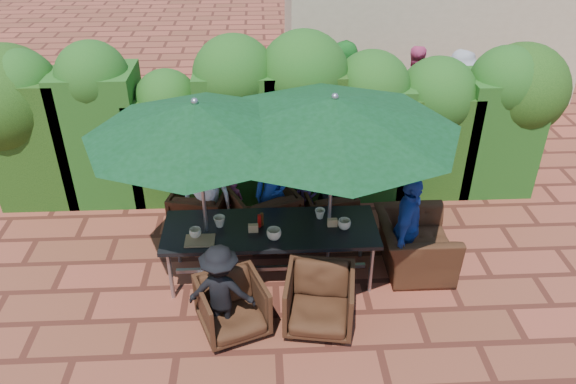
{
  "coord_description": "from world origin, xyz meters",
  "views": [
    {
      "loc": [
        -0.11,
        -5.43,
        4.71
      ],
      "look_at": [
        0.18,
        0.4,
        1.12
      ],
      "focal_mm": 35.0,
      "sensor_mm": 36.0,
      "label": 1
    }
  ],
  "objects_px": {
    "umbrella_left": "(196,119)",
    "chair_end_right": "(415,237)",
    "chair_far_right": "(328,206)",
    "chair_far_mid": "(264,211)",
    "dining_table": "(271,233)",
    "chair_near_left": "(232,304)",
    "chair_far_left": "(202,207)",
    "chair_near_right": "(320,298)",
    "umbrella_right": "(334,114)"
  },
  "relations": [
    {
      "from": "umbrella_left",
      "to": "chair_end_right",
      "type": "distance_m",
      "value": 3.16
    },
    {
      "from": "chair_far_right",
      "to": "chair_far_mid",
      "type": "bearing_deg",
      "value": 0.37
    },
    {
      "from": "dining_table",
      "to": "chair_far_right",
      "type": "height_order",
      "value": "dining_table"
    },
    {
      "from": "chair_far_mid",
      "to": "umbrella_left",
      "type": "bearing_deg",
      "value": 27.46
    },
    {
      "from": "chair_far_right",
      "to": "chair_near_left",
      "type": "distance_m",
      "value": 2.34
    },
    {
      "from": "chair_end_right",
      "to": "chair_far_left",
      "type": "bearing_deg",
      "value": 71.25
    },
    {
      "from": "chair_far_right",
      "to": "chair_near_right",
      "type": "height_order",
      "value": "chair_near_right"
    },
    {
      "from": "dining_table",
      "to": "chair_far_right",
      "type": "distance_m",
      "value": 1.38
    },
    {
      "from": "chair_near_left",
      "to": "umbrella_left",
      "type": "bearing_deg",
      "value": 89.34
    },
    {
      "from": "chair_far_mid",
      "to": "chair_near_right",
      "type": "relative_size",
      "value": 1.08
    },
    {
      "from": "chair_end_right",
      "to": "chair_near_left",
      "type": "bearing_deg",
      "value": 113.84
    },
    {
      "from": "chair_near_left",
      "to": "chair_end_right",
      "type": "height_order",
      "value": "chair_end_right"
    },
    {
      "from": "chair_far_left",
      "to": "chair_near_left",
      "type": "height_order",
      "value": "chair_far_left"
    },
    {
      "from": "chair_near_right",
      "to": "chair_far_mid",
      "type": "bearing_deg",
      "value": 118.42
    },
    {
      "from": "chair_far_left",
      "to": "chair_end_right",
      "type": "height_order",
      "value": "chair_end_right"
    },
    {
      "from": "dining_table",
      "to": "chair_far_mid",
      "type": "height_order",
      "value": "chair_far_mid"
    },
    {
      "from": "chair_near_right",
      "to": "dining_table",
      "type": "bearing_deg",
      "value": 130.47
    },
    {
      "from": "umbrella_right",
      "to": "chair_near_right",
      "type": "relative_size",
      "value": 3.71
    },
    {
      "from": "umbrella_left",
      "to": "chair_near_right",
      "type": "height_order",
      "value": "umbrella_left"
    },
    {
      "from": "umbrella_right",
      "to": "dining_table",
      "type": "bearing_deg",
      "value": -175.89
    },
    {
      "from": "chair_far_mid",
      "to": "dining_table",
      "type": "bearing_deg",
      "value": 70.62
    },
    {
      "from": "chair_end_right",
      "to": "umbrella_left",
      "type": "bearing_deg",
      "value": 92.61
    },
    {
      "from": "umbrella_right",
      "to": "chair_near_right",
      "type": "height_order",
      "value": "umbrella_right"
    },
    {
      "from": "umbrella_left",
      "to": "chair_far_right",
      "type": "bearing_deg",
      "value": 33.12
    },
    {
      "from": "chair_far_left",
      "to": "umbrella_right",
      "type": "bearing_deg",
      "value": 162.32
    },
    {
      "from": "chair_far_left",
      "to": "chair_near_left",
      "type": "distance_m",
      "value": 2.03
    },
    {
      "from": "chair_far_left",
      "to": "chair_far_mid",
      "type": "xyz_separation_m",
      "value": [
        0.88,
        -0.18,
        0.03
      ]
    },
    {
      "from": "chair_far_right",
      "to": "chair_end_right",
      "type": "xyz_separation_m",
      "value": [
        1.01,
        -0.94,
        0.11
      ]
    },
    {
      "from": "umbrella_right",
      "to": "chair_near_left",
      "type": "distance_m",
      "value": 2.39
    },
    {
      "from": "umbrella_right",
      "to": "chair_near_right",
      "type": "distance_m",
      "value": 2.06
    },
    {
      "from": "umbrella_left",
      "to": "chair_far_right",
      "type": "height_order",
      "value": "umbrella_left"
    },
    {
      "from": "umbrella_right",
      "to": "chair_far_mid",
      "type": "xyz_separation_m",
      "value": [
        -0.8,
        0.83,
        -1.8
      ]
    },
    {
      "from": "chair_near_left",
      "to": "chair_end_right",
      "type": "relative_size",
      "value": 0.68
    },
    {
      "from": "chair_end_right",
      "to": "chair_near_right",
      "type": "bearing_deg",
      "value": 126.81
    },
    {
      "from": "umbrella_left",
      "to": "chair_far_mid",
      "type": "bearing_deg",
      "value": 51.8
    },
    {
      "from": "dining_table",
      "to": "chair_far_mid",
      "type": "xyz_separation_m",
      "value": [
        -0.08,
        0.88,
        -0.26
      ]
    },
    {
      "from": "umbrella_left",
      "to": "dining_table",
      "type": "bearing_deg",
      "value": 0.46
    },
    {
      "from": "umbrella_left",
      "to": "chair_end_right",
      "type": "bearing_deg",
      "value": 2.46
    },
    {
      "from": "chair_near_left",
      "to": "chair_far_left",
      "type": "bearing_deg",
      "value": 83.75
    },
    {
      "from": "dining_table",
      "to": "chair_end_right",
      "type": "relative_size",
      "value": 2.47
    },
    {
      "from": "chair_far_mid",
      "to": "chair_near_right",
      "type": "height_order",
      "value": "chair_far_mid"
    },
    {
      "from": "chair_far_right",
      "to": "umbrella_left",
      "type": "bearing_deg",
      "value": 23.38
    },
    {
      "from": "umbrella_left",
      "to": "chair_far_left",
      "type": "distance_m",
      "value": 2.13
    },
    {
      "from": "chair_far_left",
      "to": "chair_end_right",
      "type": "distance_m",
      "value": 2.96
    },
    {
      "from": "dining_table",
      "to": "chair_end_right",
      "type": "distance_m",
      "value": 1.86
    },
    {
      "from": "dining_table",
      "to": "chair_far_left",
      "type": "xyz_separation_m",
      "value": [
        -0.95,
        1.07,
        -0.29
      ]
    },
    {
      "from": "umbrella_left",
      "to": "chair_far_right",
      "type": "distance_m",
      "value": 2.67
    },
    {
      "from": "umbrella_right",
      "to": "chair_far_left",
      "type": "bearing_deg",
      "value": 148.87
    },
    {
      "from": "umbrella_left",
      "to": "chair_far_mid",
      "type": "height_order",
      "value": "umbrella_left"
    },
    {
      "from": "chair_far_right",
      "to": "dining_table",
      "type": "bearing_deg",
      "value": 41.62
    }
  ]
}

